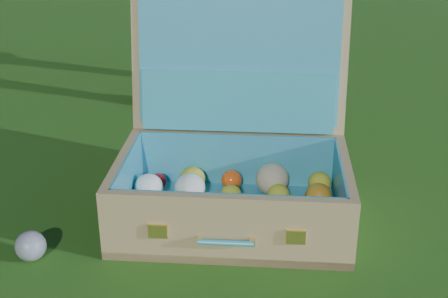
% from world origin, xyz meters
% --- Properties ---
extents(ground, '(60.00, 60.00, 0.00)m').
position_xyz_m(ground, '(0.00, 0.00, 0.00)').
color(ground, '#215114').
rests_on(ground, ground).
extents(stray_ball, '(0.07, 0.07, 0.07)m').
position_xyz_m(stray_ball, '(-0.44, -0.10, 0.04)').
color(stray_ball, teal).
rests_on(stray_ball, ground).
extents(suitcase, '(0.70, 0.65, 0.55)m').
position_xyz_m(suitcase, '(0.08, 0.01, 0.15)').
color(suitcase, tan).
rests_on(suitcase, ground).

